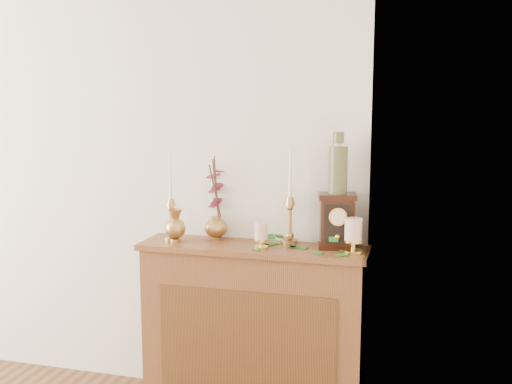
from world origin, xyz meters
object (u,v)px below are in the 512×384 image
(candlestick_left, at_px, (171,213))
(bud_vase, at_px, (175,226))
(mantel_clock, at_px, (337,221))
(ceramic_vase, at_px, (338,166))
(ginger_jar, at_px, (216,200))
(candlestick_center, at_px, (290,213))

(candlestick_left, distance_m, bud_vase, 0.08)
(candlestick_left, bearing_deg, mantel_clock, 5.26)
(mantel_clock, bearing_deg, ceramic_vase, 90.00)
(ginger_jar, xyz_separation_m, mantel_clock, (0.70, -0.08, -0.07))
(candlestick_center, xyz_separation_m, ginger_jar, (-0.44, 0.05, 0.04))
(ginger_jar, relative_size, ceramic_vase, 1.48)
(mantel_clock, height_order, ceramic_vase, ceramic_vase)
(bud_vase, bearing_deg, candlestick_center, 11.91)
(ceramic_vase, bearing_deg, ginger_jar, 174.01)
(candlestick_center, relative_size, mantel_clock, 1.81)
(candlestick_left, relative_size, bud_vase, 2.63)
(candlestick_center, xyz_separation_m, mantel_clock, (0.26, -0.03, -0.03))
(ginger_jar, distance_m, mantel_clock, 0.70)
(candlestick_center, height_order, ginger_jar, candlestick_center)
(candlestick_center, relative_size, ceramic_vase, 1.64)
(bud_vase, relative_size, ceramic_vase, 0.57)
(candlestick_left, bearing_deg, candlestick_center, 9.92)
(ginger_jar, xyz_separation_m, ceramic_vase, (0.70, -0.07, 0.22))
(ceramic_vase, bearing_deg, mantel_clock, -78.03)
(candlestick_left, distance_m, candlestick_center, 0.66)
(mantel_clock, distance_m, ceramic_vase, 0.29)
(bud_vase, height_order, ginger_jar, ginger_jar)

